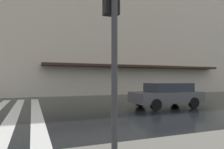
# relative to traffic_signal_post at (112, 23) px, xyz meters

# --- Properties ---
(haussmann_block_corner) EXTENTS (18.83, 28.88, 25.67)m
(haussmann_block_corner) POSITION_rel_traffic_signal_post_xyz_m (25.02, -9.40, 9.81)
(haussmann_block_corner) COLOR beige
(haussmann_block_corner) RESTS_ON ground_plane
(traffic_signal_post) EXTENTS (0.44, 0.30, 3.63)m
(traffic_signal_post) POSITION_rel_traffic_signal_post_xyz_m (0.00, 0.00, 0.00)
(traffic_signal_post) COLOR #333338
(traffic_signal_post) RESTS_ON sidewalk_pavement
(car_dark_grey) EXTENTS (1.85, 4.10, 1.41)m
(car_dark_grey) POSITION_rel_traffic_signal_post_xyz_m (6.21, -5.83, -2.01)
(car_dark_grey) COLOR #4C4C51
(car_dark_grey) RESTS_ON ground_plane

